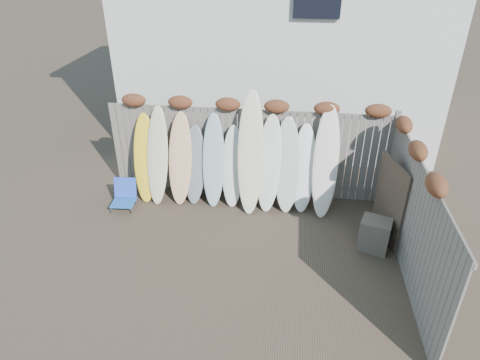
# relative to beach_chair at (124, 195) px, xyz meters

# --- Properties ---
(ground) EXTENTS (80.00, 80.00, 0.00)m
(ground) POSITION_rel_beach_chair_xyz_m (2.52, -1.47, -0.29)
(ground) COLOR #493A2D
(back_fence) EXTENTS (6.05, 0.28, 2.24)m
(back_fence) POSITION_rel_beach_chair_xyz_m (2.58, 0.93, 0.89)
(back_fence) COLOR slate
(back_fence) RESTS_ON ground
(right_fence) EXTENTS (0.28, 4.40, 2.24)m
(right_fence) POSITION_rel_beach_chair_xyz_m (5.52, -1.22, 0.85)
(right_fence) COLOR slate
(right_fence) RESTS_ON ground
(house) EXTENTS (8.50, 5.50, 6.33)m
(house) POSITION_rel_beach_chair_xyz_m (3.02, 5.03, 2.91)
(house) COLOR silver
(house) RESTS_ON ground
(beach_chair) EXTENTS (0.51, 0.54, 0.63)m
(beach_chair) POSITION_rel_beach_chair_xyz_m (0.00, 0.00, 0.00)
(beach_chair) COLOR #245CB4
(beach_chair) RESTS_ON ground
(wooden_crate) EXTENTS (0.64, 0.58, 0.62)m
(wooden_crate) POSITION_rel_beach_chair_xyz_m (5.09, -0.76, 0.02)
(wooden_crate) COLOR brown
(wooden_crate) RESTS_ON ground
(lattice_panel) EXTENTS (0.32, 1.04, 1.61)m
(lattice_panel) POSITION_rel_beach_chair_xyz_m (5.34, -0.37, 0.51)
(lattice_panel) COLOR brown
(lattice_panel) RESTS_ON ground
(surfboard_0) EXTENTS (0.54, 0.71, 1.88)m
(surfboard_0) POSITION_rel_beach_chair_xyz_m (0.36, 0.51, 0.64)
(surfboard_0) COLOR yellow
(surfboard_0) RESTS_ON ground
(surfboard_1) EXTENTS (0.48, 0.74, 2.06)m
(surfboard_1) POSITION_rel_beach_chair_xyz_m (0.65, 0.49, 0.73)
(surfboard_1) COLOR beige
(surfboard_1) RESTS_ON ground
(surfboard_2) EXTENTS (0.52, 0.70, 1.94)m
(surfboard_2) POSITION_rel_beach_chair_xyz_m (1.13, 0.53, 0.67)
(surfboard_2) COLOR #E7C983
(surfboard_2) RESTS_ON ground
(surfboard_3) EXTENTS (0.47, 0.60, 1.67)m
(surfboard_3) POSITION_rel_beach_chair_xyz_m (1.43, 0.54, 0.54)
(surfboard_3) COLOR slate
(surfboard_3) RESTS_ON ground
(surfboard_4) EXTENTS (0.51, 0.72, 1.94)m
(surfboard_4) POSITION_rel_beach_chair_xyz_m (1.85, 0.53, 0.67)
(surfboard_4) COLOR #98B0BA
(surfboard_4) RESTS_ON ground
(surfboard_5) EXTENTS (0.48, 0.63, 1.70)m
(surfboard_5) POSITION_rel_beach_chair_xyz_m (2.26, 0.54, 0.56)
(surfboard_5) COLOR silver
(surfboard_5) RESTS_ON ground
(surfboard_6) EXTENTS (0.58, 0.89, 2.47)m
(surfboard_6) POSITION_rel_beach_chair_xyz_m (2.65, 0.44, 0.94)
(surfboard_6) COLOR beige
(surfboard_6) RESTS_ON ground
(surfboard_7) EXTENTS (0.55, 0.74, 1.98)m
(surfboard_7) POSITION_rel_beach_chair_xyz_m (3.03, 0.49, 0.70)
(surfboard_7) COLOR white
(surfboard_7) RESTS_ON ground
(surfboard_8) EXTENTS (0.58, 0.74, 1.95)m
(surfboard_8) POSITION_rel_beach_chair_xyz_m (3.41, 0.51, 0.68)
(surfboard_8) COLOR beige
(surfboard_8) RESTS_ON ground
(surfboard_9) EXTENTS (0.48, 0.65, 1.81)m
(surfboard_9) POSITION_rel_beach_chair_xyz_m (3.75, 0.53, 0.61)
(surfboard_9) COLOR white
(surfboard_9) RESTS_ON ground
(surfboard_10) EXTENTS (0.54, 0.80, 2.23)m
(surfboard_10) POSITION_rel_beach_chair_xyz_m (4.18, 0.46, 0.82)
(surfboard_10) COLOR white
(surfboard_10) RESTS_ON ground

